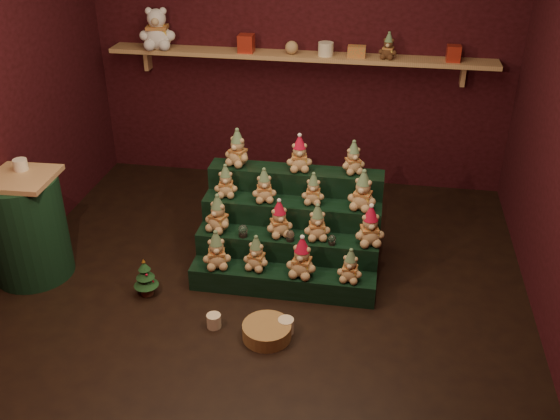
% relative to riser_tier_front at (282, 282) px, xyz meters
% --- Properties ---
extents(ground, '(4.00, 4.00, 0.00)m').
position_rel_riser_tier_front_xyz_m(ground, '(-0.16, 0.00, -0.09)').
color(ground, black).
rests_on(ground, ground).
extents(back_wall, '(4.00, 0.10, 2.80)m').
position_rel_riser_tier_front_xyz_m(back_wall, '(-0.16, 2.05, 1.31)').
color(back_wall, black).
rests_on(back_wall, ground).
extents(front_wall, '(4.00, 0.10, 2.80)m').
position_rel_riser_tier_front_xyz_m(front_wall, '(-0.16, -2.05, 1.31)').
color(front_wall, black).
rests_on(front_wall, ground).
extents(back_shelf, '(3.60, 0.26, 0.24)m').
position_rel_riser_tier_front_xyz_m(back_shelf, '(-0.16, 1.87, 1.20)').
color(back_shelf, tan).
rests_on(back_shelf, ground).
extents(riser_tier_front, '(1.40, 0.22, 0.18)m').
position_rel_riser_tier_front_xyz_m(riser_tier_front, '(0.00, 0.00, 0.00)').
color(riser_tier_front, black).
rests_on(riser_tier_front, ground).
extents(riser_tier_midfront, '(1.40, 0.22, 0.36)m').
position_rel_riser_tier_front_xyz_m(riser_tier_midfront, '(0.00, 0.22, 0.09)').
color(riser_tier_midfront, black).
rests_on(riser_tier_midfront, ground).
extents(riser_tier_midback, '(1.40, 0.22, 0.54)m').
position_rel_riser_tier_front_xyz_m(riser_tier_midback, '(0.00, 0.44, 0.18)').
color(riser_tier_midback, black).
rests_on(riser_tier_midback, ground).
extents(riser_tier_back, '(1.40, 0.22, 0.72)m').
position_rel_riser_tier_front_xyz_m(riser_tier_back, '(0.00, 0.66, 0.27)').
color(riser_tier_back, black).
rests_on(riser_tier_back, ground).
extents(teddy_0, '(0.26, 0.24, 0.30)m').
position_rel_riser_tier_front_xyz_m(teddy_0, '(-0.50, -0.01, 0.24)').
color(teddy_0, tan).
rests_on(teddy_0, riser_tier_front).
extents(teddy_1, '(0.22, 0.21, 0.27)m').
position_rel_riser_tier_front_xyz_m(teddy_1, '(-0.20, 0.02, 0.23)').
color(teddy_1, tan).
rests_on(teddy_1, riser_tier_front).
extents(teddy_2, '(0.25, 0.23, 0.31)m').
position_rel_riser_tier_front_xyz_m(teddy_2, '(0.15, -0.01, 0.25)').
color(teddy_2, tan).
rests_on(teddy_2, riser_tier_front).
extents(teddy_3, '(0.20, 0.18, 0.26)m').
position_rel_riser_tier_front_xyz_m(teddy_3, '(0.50, -0.02, 0.22)').
color(teddy_3, tan).
rests_on(teddy_3, riser_tier_front).
extents(teddy_4, '(0.27, 0.25, 0.30)m').
position_rel_riser_tier_front_xyz_m(teddy_4, '(-0.54, 0.22, 0.42)').
color(teddy_4, tan).
rests_on(teddy_4, riser_tier_midfront).
extents(teddy_5, '(0.26, 0.25, 0.28)m').
position_rel_riser_tier_front_xyz_m(teddy_5, '(-0.06, 0.23, 0.41)').
color(teddy_5, tan).
rests_on(teddy_5, riser_tier_midfront).
extents(teddy_6, '(0.23, 0.22, 0.28)m').
position_rel_riser_tier_front_xyz_m(teddy_6, '(0.23, 0.23, 0.41)').
color(teddy_6, tan).
rests_on(teddy_6, riser_tier_midfront).
extents(teddy_7, '(0.26, 0.25, 0.31)m').
position_rel_riser_tier_front_xyz_m(teddy_7, '(0.62, 0.22, 0.42)').
color(teddy_7, tan).
rests_on(teddy_7, riser_tier_midfront).
extents(teddy_8, '(0.21, 0.19, 0.26)m').
position_rel_riser_tier_front_xyz_m(teddy_8, '(-0.53, 0.46, 0.58)').
color(teddy_8, tan).
rests_on(teddy_8, riser_tier_midback).
extents(teddy_9, '(0.23, 0.21, 0.27)m').
position_rel_riser_tier_front_xyz_m(teddy_9, '(-0.21, 0.43, 0.58)').
color(teddy_9, tan).
rests_on(teddy_9, riser_tier_midback).
extents(teddy_10, '(0.18, 0.16, 0.25)m').
position_rel_riser_tier_front_xyz_m(teddy_10, '(0.17, 0.45, 0.57)').
color(teddy_10, tan).
rests_on(teddy_10, riser_tier_midback).
extents(teddy_11, '(0.26, 0.24, 0.31)m').
position_rel_riser_tier_front_xyz_m(teddy_11, '(0.55, 0.43, 0.60)').
color(teddy_11, tan).
rests_on(teddy_11, riser_tier_midback).
extents(teddy_12, '(0.27, 0.25, 0.30)m').
position_rel_riser_tier_front_xyz_m(teddy_12, '(-0.47, 0.67, 0.78)').
color(teddy_12, tan).
rests_on(teddy_12, riser_tier_back).
extents(teddy_13, '(0.23, 0.22, 0.28)m').
position_rel_riser_tier_front_xyz_m(teddy_13, '(0.03, 0.65, 0.77)').
color(teddy_13, tan).
rests_on(teddy_13, riser_tier_back).
extents(teddy_14, '(0.24, 0.23, 0.26)m').
position_rel_riser_tier_front_xyz_m(teddy_14, '(0.45, 0.68, 0.76)').
color(teddy_14, tan).
rests_on(teddy_14, riser_tier_back).
extents(snow_globe_a, '(0.07, 0.07, 0.10)m').
position_rel_riser_tier_front_xyz_m(snow_globe_a, '(-0.33, 0.16, 0.32)').
color(snow_globe_a, black).
rests_on(snow_globe_a, riser_tier_midfront).
extents(snow_globe_b, '(0.06, 0.06, 0.09)m').
position_rel_riser_tier_front_xyz_m(snow_globe_b, '(0.03, 0.16, 0.31)').
color(snow_globe_b, black).
rests_on(snow_globe_b, riser_tier_midfront).
extents(snow_globe_c, '(0.06, 0.06, 0.08)m').
position_rel_riser_tier_front_xyz_m(snow_globe_c, '(0.35, 0.16, 0.31)').
color(snow_globe_c, black).
rests_on(snow_globe_c, riser_tier_midfront).
extents(side_table, '(0.60, 0.60, 0.86)m').
position_rel_riser_tier_front_xyz_m(side_table, '(-1.97, -0.08, 0.33)').
color(side_table, tan).
rests_on(side_table, ground).
extents(table_ornament, '(0.10, 0.10, 0.08)m').
position_rel_riser_tier_front_xyz_m(table_ornament, '(-1.97, 0.02, 0.81)').
color(table_ornament, beige).
rests_on(table_ornament, side_table).
extents(mini_christmas_tree, '(0.19, 0.19, 0.32)m').
position_rel_riser_tier_front_xyz_m(mini_christmas_tree, '(-1.00, -0.21, 0.06)').
color(mini_christmas_tree, '#462719').
rests_on(mini_christmas_tree, ground).
extents(mug_left, '(0.10, 0.10, 0.10)m').
position_rel_riser_tier_front_xyz_m(mug_left, '(-0.40, -0.49, -0.04)').
color(mug_left, beige).
rests_on(mug_left, ground).
extents(mug_right, '(0.11, 0.11, 0.11)m').
position_rel_riser_tier_front_xyz_m(mug_right, '(0.10, -0.46, -0.03)').
color(mug_right, beige).
rests_on(mug_right, ground).
extents(wicker_basket, '(0.39, 0.39, 0.11)m').
position_rel_riser_tier_front_xyz_m(wicker_basket, '(-0.02, -0.54, -0.04)').
color(wicker_basket, olive).
rests_on(wicker_basket, ground).
extents(white_bear, '(0.38, 0.36, 0.47)m').
position_rel_riser_tier_front_xyz_m(white_bear, '(-1.50, 1.84, 1.47)').
color(white_bear, silver).
rests_on(white_bear, back_shelf).
extents(brown_bear, '(0.19, 0.17, 0.23)m').
position_rel_riser_tier_front_xyz_m(brown_bear, '(0.65, 1.84, 1.34)').
color(brown_bear, '#4B3119').
rests_on(brown_bear, back_shelf).
extents(gift_tin_red_a, '(0.14, 0.14, 0.16)m').
position_rel_riser_tier_front_xyz_m(gift_tin_red_a, '(-0.65, 1.85, 1.31)').
color(gift_tin_red_a, '#AA2A1A').
rests_on(gift_tin_red_a, back_shelf).
extents(gift_tin_cream, '(0.14, 0.14, 0.12)m').
position_rel_riser_tier_front_xyz_m(gift_tin_cream, '(0.09, 1.85, 1.29)').
color(gift_tin_cream, beige).
rests_on(gift_tin_cream, back_shelf).
extents(gift_tin_red_b, '(0.12, 0.12, 0.14)m').
position_rel_riser_tier_front_xyz_m(gift_tin_red_b, '(1.22, 1.85, 1.30)').
color(gift_tin_red_b, '#AA2A1A').
rests_on(gift_tin_red_b, back_shelf).
extents(shelf_plush_ball, '(0.12, 0.12, 0.12)m').
position_rel_riser_tier_front_xyz_m(shelf_plush_ball, '(-0.23, 1.85, 1.29)').
color(shelf_plush_ball, tan).
rests_on(shelf_plush_ball, back_shelf).
extents(scarf_gift_box, '(0.16, 0.10, 0.10)m').
position_rel_riser_tier_front_xyz_m(scarf_gift_box, '(0.37, 1.85, 1.28)').
color(scarf_gift_box, '#E75520').
rests_on(scarf_gift_box, back_shelf).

